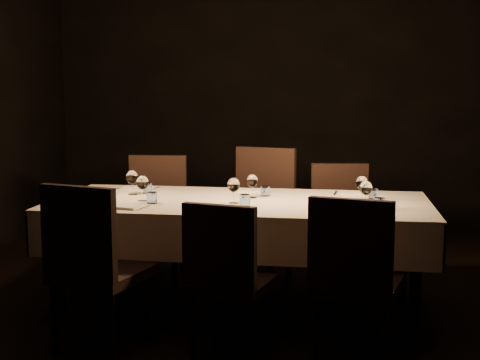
# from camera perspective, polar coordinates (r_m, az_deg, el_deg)

# --- Properties ---
(room) EXTENTS (5.01, 6.01, 3.01)m
(room) POSITION_cam_1_polar(r_m,az_deg,el_deg) (4.42, 0.00, 7.71)
(room) COLOR black
(room) RESTS_ON ground
(dining_table) EXTENTS (2.52, 1.12, 0.76)m
(dining_table) POSITION_cam_1_polar(r_m,az_deg,el_deg) (4.50, 0.00, -2.69)
(dining_table) COLOR black
(dining_table) RESTS_ON ground
(chair_near_left) EXTENTS (0.58, 0.58, 0.99)m
(chair_near_left) POSITION_cam_1_polar(r_m,az_deg,el_deg) (3.90, -12.47, -6.76)
(chair_near_left) COLOR black
(chair_near_left) RESTS_ON ground
(place_setting_near_left) EXTENTS (0.32, 0.40, 0.17)m
(place_setting_near_left) POSITION_cam_1_polar(r_m,az_deg,el_deg) (4.41, -8.61, -1.13)
(place_setting_near_left) COLOR silver
(place_setting_near_left) RESTS_ON dining_table
(chair_near_center) EXTENTS (0.51, 0.51, 0.89)m
(chair_near_center) POSITION_cam_1_polar(r_m,az_deg,el_deg) (3.78, -1.16, -7.77)
(chair_near_center) COLOR black
(chair_near_center) RESTS_ON ground
(place_setting_near_center) EXTENTS (0.32, 0.40, 0.17)m
(place_setting_near_center) POSITION_cam_1_polar(r_m,az_deg,el_deg) (4.27, -0.67, -1.35)
(place_setting_near_center) COLOR silver
(place_setting_near_center) RESTS_ON dining_table
(chair_near_right) EXTENTS (0.55, 0.55, 0.94)m
(chair_near_right) POSITION_cam_1_polar(r_m,az_deg,el_deg) (3.71, 9.71, -7.77)
(chair_near_right) COLOR black
(chair_near_right) RESTS_ON ground
(place_setting_near_right) EXTENTS (0.31, 0.39, 0.17)m
(place_setting_near_right) POSITION_cam_1_polar(r_m,az_deg,el_deg) (4.22, 10.80, -1.62)
(place_setting_near_right) COLOR silver
(place_setting_near_right) RESTS_ON dining_table
(chair_far_left) EXTENTS (0.50, 0.50, 0.97)m
(chair_far_left) POSITION_cam_1_polar(r_m,az_deg,el_deg) (5.40, -7.20, -2.62)
(chair_far_left) COLOR black
(chair_far_left) RESTS_ON ground
(place_setting_far_left) EXTENTS (0.33, 0.40, 0.17)m
(place_setting_far_left) POSITION_cam_1_polar(r_m,az_deg,el_deg) (4.86, -8.78, -0.28)
(place_setting_far_left) COLOR silver
(place_setting_far_left) RESTS_ON dining_table
(chair_far_center) EXTENTS (0.61, 0.61, 1.04)m
(chair_far_center) POSITION_cam_1_polar(r_m,az_deg,el_deg) (5.27, 1.69, -2.45)
(chair_far_center) COLOR black
(chair_far_center) RESTS_ON ground
(place_setting_far_center) EXTENTS (0.30, 0.39, 0.16)m
(place_setting_far_center) POSITION_cam_1_polar(r_m,az_deg,el_deg) (4.68, 1.26, -0.56)
(place_setting_far_center) COLOR silver
(place_setting_far_center) RESTS_ON dining_table
(chair_far_right) EXTENTS (0.50, 0.50, 0.92)m
(chair_far_right) POSITION_cam_1_polar(r_m,az_deg,el_deg) (5.24, 8.59, -3.21)
(chair_far_right) COLOR black
(chair_far_right) RESTS_ON ground
(place_setting_far_right) EXTENTS (0.30, 0.39, 0.17)m
(place_setting_far_right) POSITION_cam_1_polar(r_m,az_deg,el_deg) (4.65, 10.35, -0.73)
(place_setting_far_right) COLOR silver
(place_setting_far_right) RESTS_ON dining_table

